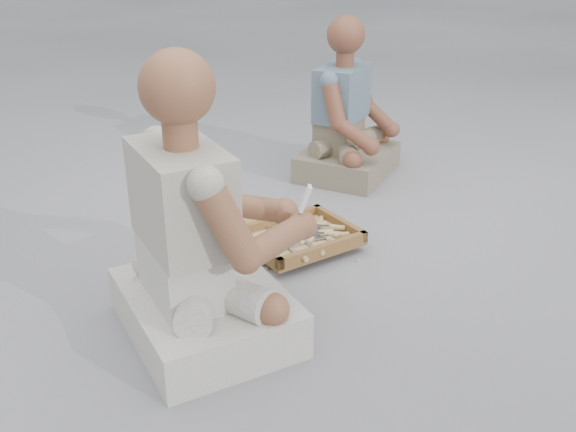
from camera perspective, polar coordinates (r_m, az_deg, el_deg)
name	(u,v)px	position (r m, az deg, el deg)	size (l,w,h in m)	color
ground	(315,290)	(2.58, 2.44, -6.57)	(60.00, 60.00, 0.00)	#949499
carved_panel	(237,226)	(3.07, -4.52, -0.87)	(0.54, 0.36, 0.04)	#AA6B42
tool_tray	(300,238)	(2.86, 1.07, -1.96)	(0.54, 0.47, 0.06)	brown
chisel_0	(333,227)	(2.93, 4.01, -0.95)	(0.19, 0.14, 0.02)	silver
chisel_1	(330,239)	(2.83, 3.75, -2.09)	(0.12, 0.20, 0.02)	silver
chisel_2	(299,254)	(2.69, 1.01, -3.43)	(0.06, 0.22, 0.02)	silver
chisel_3	(294,237)	(2.84, 0.57, -1.89)	(0.12, 0.20, 0.02)	silver
chisel_4	(327,233)	(2.86, 3.53, -1.56)	(0.20, 0.12, 0.02)	silver
chisel_5	(337,236)	(2.86, 4.37, -1.76)	(0.22, 0.03, 0.02)	silver
chisel_6	(305,230)	(2.91, 1.55, -1.26)	(0.21, 0.10, 0.02)	silver
chisel_7	(320,223)	(2.99, 2.89, -0.59)	(0.13, 0.20, 0.02)	silver
chisel_8	(316,248)	(2.74, 2.47, -2.84)	(0.06, 0.22, 0.02)	silver
chisel_9	(303,243)	(2.80, 1.31, -2.42)	(0.22, 0.07, 0.02)	silver
chisel_10	(321,232)	(2.90, 2.94, -1.44)	(0.22, 0.05, 0.02)	silver
chisel_11	(315,226)	(2.97, 2.38, -0.87)	(0.22, 0.03, 0.02)	silver
wood_chip_0	(211,226)	(3.12, -6.86, -0.89)	(0.02, 0.01, 0.00)	tan
wood_chip_1	(351,242)	(2.95, 5.60, -2.35)	(0.02, 0.01, 0.00)	tan
wood_chip_2	(221,223)	(3.14, -6.00, -0.65)	(0.02, 0.01, 0.00)	tan
wood_chip_3	(359,261)	(2.80, 6.29, -3.96)	(0.02, 0.01, 0.00)	tan
wood_chip_4	(267,268)	(2.73, -1.91, -4.60)	(0.02, 0.01, 0.00)	tan
wood_chip_5	(220,232)	(3.05, -6.02, -1.46)	(0.02, 0.01, 0.00)	tan
wood_chip_6	(293,264)	(2.76, 0.42, -4.25)	(0.02, 0.01, 0.00)	tan
wood_chip_7	(351,226)	(3.11, 5.66, -0.92)	(0.02, 0.01, 0.00)	tan
craftsman	(200,246)	(2.18, -7.85, -2.70)	(0.71, 0.70, 1.00)	beige
companion	(347,124)	(3.68, 5.26, 8.12)	(0.73, 0.72, 0.89)	gray
mobile_phone	(305,198)	(2.22, 1.54, 1.57)	(0.06, 0.05, 0.10)	white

